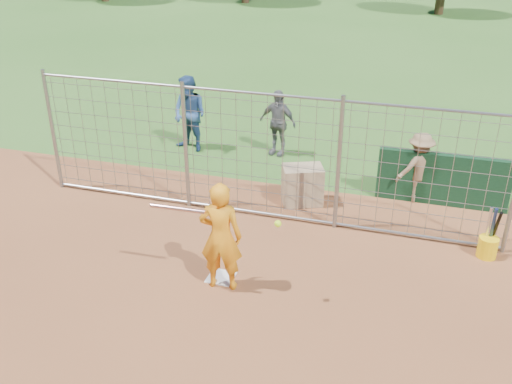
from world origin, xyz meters
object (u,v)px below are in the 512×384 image
(bystander_b, at_px, (278,123))
(equipment_bin, at_px, (302,185))
(batter, at_px, (221,237))
(bystander_a, at_px, (190,114))
(bystander_c, at_px, (419,167))
(bucket_with_bats, at_px, (488,244))

(bystander_b, relative_size, equipment_bin, 2.04)
(batter, bearing_deg, bystander_a, -69.94)
(bystander_c, bearing_deg, equipment_bin, -14.66)
(bystander_c, distance_m, bucket_with_bats, 2.34)
(batter, distance_m, equipment_bin, 3.31)
(bystander_c, xyz_separation_m, bucket_with_bats, (1.31, -1.87, -0.49))
(bystander_c, bearing_deg, batter, 20.34)
(batter, height_order, bystander_b, batter)
(bystander_c, bearing_deg, bystander_a, -47.09)
(bystander_a, xyz_separation_m, bystander_b, (2.14, 0.36, -0.12))
(bystander_c, height_order, bucket_with_bats, bystander_c)
(bucket_with_bats, bearing_deg, bystander_a, 155.77)
(bystander_a, bearing_deg, equipment_bin, -14.26)
(bystander_a, relative_size, equipment_bin, 2.35)
(equipment_bin, bearing_deg, bystander_c, -2.22)
(batter, bearing_deg, equipment_bin, -107.69)
(equipment_bin, bearing_deg, bystander_b, 93.81)
(bystander_a, height_order, equipment_bin, bystander_a)
(bystander_a, xyz_separation_m, equipment_bin, (3.31, -2.03, -0.54))
(equipment_bin, xyz_separation_m, bucket_with_bats, (3.54, -1.06, -0.15))
(bystander_a, distance_m, bystander_b, 2.17)
(bystander_b, bearing_deg, equipment_bin, -50.91)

